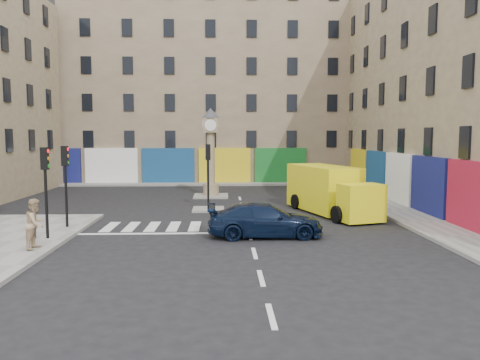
{
  "coord_description": "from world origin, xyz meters",
  "views": [
    {
      "loc": [
        -1.14,
        -18.8,
        4.32
      ],
      "look_at": [
        -0.26,
        5.48,
        2.0
      ],
      "focal_mm": 35.0,
      "sensor_mm": 36.0,
      "label": 1
    }
  ],
  "objects": [
    {
      "name": "traffic_light_left_near",
      "position": [
        -8.3,
        0.2,
        2.62
      ],
      "size": [
        0.28,
        0.22,
        3.7
      ],
      "color": "black",
      "rests_on": "sidewalk_left"
    },
    {
      "name": "island_near",
      "position": [
        -2.0,
        8.0,
        0.06
      ],
      "size": [
        1.8,
        1.8,
        0.12
      ],
      "primitive_type": "cube",
      "color": "gray",
      "rests_on": "ground"
    },
    {
      "name": "clock_pillar",
      "position": [
        -2.0,
        14.0,
        3.55
      ],
      "size": [
        1.2,
        1.2,
        6.1
      ],
      "color": "tan",
      "rests_on": "island_far"
    },
    {
      "name": "traffic_light_left_far",
      "position": [
        -8.3,
        2.6,
        2.62
      ],
      "size": [
        0.28,
        0.22,
        3.7
      ],
      "color": "black",
      "rests_on": "sidewalk_left"
    },
    {
      "name": "navy_sedan",
      "position": [
        0.64,
        0.86,
        0.71
      ],
      "size": [
        4.94,
        2.06,
        1.43
      ],
      "primitive_type": "imported",
      "rotation": [
        0.0,
        0.0,
        1.58
      ],
      "color": "black",
      "rests_on": "ground"
    },
    {
      "name": "pedestrian_tan",
      "position": [
        -8.06,
        -1.55,
        1.08
      ],
      "size": [
        0.78,
        0.97,
        1.86
      ],
      "primitive_type": "imported",
      "rotation": [
        0.0,
        0.0,
        1.48
      ],
      "color": "tan",
      "rests_on": "sidewalk_left"
    },
    {
      "name": "yellow_van",
      "position": [
        4.75,
        6.72,
        1.29
      ],
      "size": [
        4.02,
        7.46,
        2.6
      ],
      "rotation": [
        0.0,
        0.0,
        0.28
      ],
      "color": "yellow",
      "rests_on": "ground"
    },
    {
      "name": "sidewalk_right",
      "position": [
        8.7,
        10.0,
        0.07
      ],
      "size": [
        2.6,
        30.0,
        0.15
      ],
      "primitive_type": "cube",
      "color": "gray",
      "rests_on": "ground"
    },
    {
      "name": "ground",
      "position": [
        0.0,
        0.0,
        0.0
      ],
      "size": [
        120.0,
        120.0,
        0.0
      ],
      "primitive_type": "plane",
      "color": "black",
      "rests_on": "ground"
    },
    {
      "name": "building_far",
      "position": [
        -4.0,
        28.0,
        8.5
      ],
      "size": [
        32.0,
        10.0,
        17.0
      ],
      "primitive_type": "cube",
      "color": "gray",
      "rests_on": "ground"
    },
    {
      "name": "traffic_light_island",
      "position": [
        -2.0,
        8.0,
        2.59
      ],
      "size": [
        0.28,
        0.22,
        3.7
      ],
      "color": "black",
      "rests_on": "island_near"
    },
    {
      "name": "sidewalk_far",
      "position": [
        -4.0,
        22.2,
        0.07
      ],
      "size": [
        32.0,
        2.4,
        0.15
      ],
      "primitive_type": "cube",
      "color": "gray",
      "rests_on": "ground"
    },
    {
      "name": "island_far",
      "position": [
        -2.0,
        14.0,
        0.06
      ],
      "size": [
        2.4,
        2.4,
        0.12
      ],
      "primitive_type": "cube",
      "color": "gray",
      "rests_on": "ground"
    }
  ]
}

